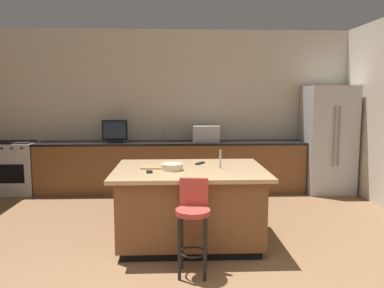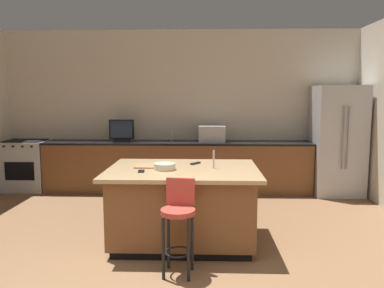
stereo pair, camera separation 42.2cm
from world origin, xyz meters
The scene contains 14 objects.
wall_back centered at (0.00, 4.98, 1.50)m, with size 7.13×0.12×2.99m, color beige.
counter_back centered at (-0.04, 4.60, 0.47)m, with size 4.88×0.62×0.93m.
kitchen_island centered at (0.21, 2.09, 0.47)m, with size 1.79×1.32×0.91m.
refrigerator centered at (2.84, 4.51, 0.97)m, with size 0.84×0.82×1.95m.
range_oven centered at (-2.87, 4.59, 0.47)m, with size 0.77×0.63×0.95m.
microwave centered at (0.60, 4.60, 1.08)m, with size 0.48×0.36×0.29m, color #B7BABF.
tv_monitor centered at (-1.05, 4.54, 1.12)m, with size 0.45×0.16×0.41m.
sink_faucet_back centered at (-0.16, 4.70, 1.05)m, with size 0.02×0.02×0.24m, color #B2B2B7.
sink_faucet_island centered at (0.57, 2.09, 1.02)m, with size 0.02×0.02×0.22m, color #B2B2B7.
bar_stool_center centered at (0.21, 1.27, 0.57)m, with size 0.34×0.35×0.95m.
fruit_bowl centered at (0.00, 1.99, 0.95)m, with size 0.25×0.25×0.08m, color beige.
cell_phone centered at (-0.26, 1.88, 0.92)m, with size 0.07×0.15×0.01m, color black.
tv_remote centered at (0.35, 2.38, 0.92)m, with size 0.04×0.17×0.02m, color black.
cutting_board centered at (-0.17, 2.16, 0.92)m, with size 0.40×0.25×0.02m, color #A87F51.
Camera 1 is at (0.05, -2.40, 1.78)m, focal length 35.99 mm.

